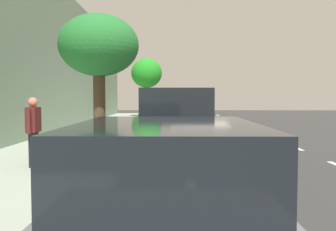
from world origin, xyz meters
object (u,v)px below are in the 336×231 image
cyclist_with_backpack (153,112)px  fire_hydrant (149,115)px  parked_sedan_green_mid (171,120)px  pedestrian_on_phone (33,128)px  parked_suv_dark_blue_second (173,108)px  street_tree_mid_block (99,47)px  parked_sedan_red_nearest (171,108)px  parked_sedan_grey_farthest (167,211)px  street_tree_near_cyclist (147,74)px  parked_pickup_black_far (173,128)px  bicycle_at_curb (158,128)px

cyclist_with_backpack → fire_hydrant: size_ratio=2.07×
parked_sedan_green_mid → pedestrian_on_phone: pedestrian_on_phone is taller
parked_suv_dark_blue_second → street_tree_mid_block: size_ratio=1.22×
parked_sedan_red_nearest → street_tree_mid_block: (1.87, 20.91, 2.36)m
parked_sedan_green_mid → fire_hydrant: (1.47, -8.00, -0.19)m
parked_sedan_grey_farthest → fire_hydrant: 20.69m
street_tree_near_cyclist → parked_pickup_black_far: bearing=96.2°
parked_pickup_black_far → bicycle_at_curb: size_ratio=3.12×
parked_sedan_green_mid → fire_hydrant: parked_sedan_green_mid is taller
parked_pickup_black_far → pedestrian_on_phone: bearing=25.9°
pedestrian_on_phone → parked_sedan_grey_farthest: bearing=121.4°
parked_pickup_black_far → pedestrian_on_phone: (3.19, 1.55, 0.13)m
parked_sedan_green_mid → pedestrian_on_phone: 8.13m
fire_hydrant → parked_suv_dark_blue_second: bearing=169.3°
parked_sedan_red_nearest → cyclist_with_backpack: cyclist_with_backpack is taller
parked_sedan_grey_farthest → pedestrian_on_phone: 6.02m
parked_suv_dark_blue_second → parked_pickup_black_far: bearing=89.9°
parked_suv_dark_blue_second → parked_pickup_black_far: size_ratio=0.88×
parked_sedan_red_nearest → cyclist_with_backpack: bearing=87.3°
bicycle_at_curb → fire_hydrant: (0.89, -7.94, 0.19)m
cyclist_with_backpack → street_tree_near_cyclist: bearing=-84.7°
parked_sedan_red_nearest → street_tree_near_cyclist: (1.87, 2.28, 2.75)m
parked_suv_dark_blue_second → pedestrian_on_phone: 15.54m
cyclist_with_backpack → parked_pickup_black_far: bearing=97.8°
parked_sedan_red_nearest → pedestrian_on_phone: pedestrian_on_phone is taller
parked_sedan_grey_farthest → fire_hydrant: (1.49, -20.64, -0.19)m
parked_sedan_red_nearest → parked_pickup_black_far: (-0.18, 21.25, 0.15)m
street_tree_near_cyclist → pedestrian_on_phone: (1.14, 20.52, -2.47)m
parked_pickup_black_far → parked_suv_dark_blue_second: bearing=-90.1°
cyclist_with_backpack → pedestrian_on_phone: cyclist_with_backpack is taller
parked_sedan_grey_farthest → pedestrian_on_phone: bearing=-58.6°
bicycle_at_curb → street_tree_mid_block: size_ratio=0.45×
parked_pickup_black_far → bicycle_at_curb: bearing=-83.7°
parked_sedan_grey_farthest → street_tree_near_cyclist: 25.87m
street_tree_near_cyclist → street_tree_mid_block: bearing=90.0°
bicycle_at_curb → street_tree_mid_block: 6.45m
parked_pickup_black_far → street_tree_near_cyclist: street_tree_near_cyclist is taller
parked_sedan_green_mid → bicycle_at_curb: parked_sedan_green_mid is taller
parked_suv_dark_blue_second → parked_sedan_green_mid: (0.10, 7.70, -0.27)m
parked_pickup_black_far → bicycle_at_curb: 6.08m
parked_suv_dark_blue_second → cyclist_with_backpack: parked_suv_dark_blue_second is taller
parked_sedan_red_nearest → parked_sedan_grey_farthest: (-0.12, 27.93, 0.00)m
cyclist_with_backpack → street_tree_mid_block: bearing=79.2°
bicycle_at_curb → street_tree_near_cyclist: (1.39, -12.95, 3.12)m
parked_sedan_green_mid → parked_sedan_grey_farthest: same height
parked_suv_dark_blue_second → bicycle_at_curb: parked_suv_dark_blue_second is taller
parked_sedan_green_mid → bicycle_at_curb: size_ratio=2.60×
cyclist_with_backpack → street_tree_near_cyclist: (1.17, -12.52, 2.44)m
pedestrian_on_phone → street_tree_mid_block: bearing=-121.1°
parked_pickup_black_far → street_tree_mid_block: 3.04m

